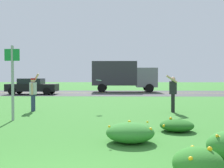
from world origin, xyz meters
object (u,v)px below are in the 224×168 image
Objects in this scene: person_catcher_dark_shirt at (173,91)px; frisbee_pale_blue at (99,80)px; sign_post_near_path at (12,75)px; car_black_center_left at (32,86)px; person_thrower_red_cap_gray_shirt at (33,91)px; box_truck_gray at (123,75)px.

frisbee_pale_blue is at bearing 174.43° from person_catcher_dark_shirt.
sign_post_near_path reaches higher than frisbee_pale_blue.
car_black_center_left is (-3.97, 14.47, -0.94)m from sign_post_near_path.
box_truck_gray is at bearing 74.14° from person_thrower_red_cap_gray_shirt.
box_truck_gray reaches higher than sign_post_near_path.
sign_post_near_path is at bearing -88.12° from person_thrower_red_cap_gray_shirt.
person_thrower_red_cap_gray_shirt is at bearing -105.86° from box_truck_gray.
car_black_center_left is 0.67× the size of box_truck_gray.
frisbee_pale_blue is (-3.42, 0.33, 0.49)m from person_catcher_dark_shirt.
person_thrower_red_cap_gray_shirt reaches higher than car_black_center_left.
person_catcher_dark_shirt is 0.26× the size of box_truck_gray.
person_thrower_red_cap_gray_shirt is 0.27× the size of box_truck_gray.
frisbee_pale_blue is at bearing 42.54° from sign_post_near_path.
person_catcher_dark_shirt is at bearing -82.86° from box_truck_gray.
sign_post_near_path reaches higher than person_catcher_dark_shirt.
person_thrower_red_cap_gray_shirt is 0.40× the size of car_black_center_left.
box_truck_gray is (4.41, 18.48, 0.12)m from sign_post_near_path.
frisbee_pale_blue is (3.00, 2.76, -0.22)m from sign_post_near_path.
person_thrower_red_cap_gray_shirt is at bearing 177.94° from person_catcher_dark_shirt.
person_catcher_dark_shirt is 6.65× the size of frisbee_pale_blue.
person_thrower_red_cap_gray_shirt is 12.43m from car_black_center_left.
sign_post_near_path is 1.56× the size of person_thrower_red_cap_gray_shirt.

